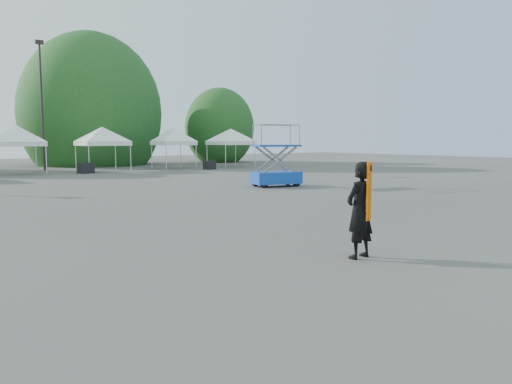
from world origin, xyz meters
TOP-DOWN VIEW (x-y plane):
  - ground at (0.00, 0.00)m, footprint 120.00×120.00m
  - light_pole_east at (3.00, 32.00)m, footprint 0.60×0.25m
  - tree_mid_e at (9.00, 39.00)m, footprint 5.12×5.12m
  - tree_far_e at (22.00, 37.00)m, footprint 3.84×3.84m
  - tent_e at (0.54, 28.70)m, footprint 4.44×4.44m
  - tent_f at (6.42, 28.70)m, footprint 4.68×4.68m
  - tent_g at (12.42, 28.87)m, footprint 4.10×4.10m
  - tent_h at (17.51, 28.04)m, footprint 4.56×4.56m
  - man at (1.01, -1.78)m, footprint 0.76×0.56m
  - scissor_lift at (9.25, 11.27)m, footprint 2.62×1.70m
  - crate_mid at (4.58, 27.03)m, footprint 1.10×0.93m
  - crate_east at (14.15, 26.04)m, footprint 0.99×0.84m

SIDE VIEW (x-z plane):
  - ground at x=0.00m, z-range 0.00..0.00m
  - crate_east at x=14.15m, z-range 0.00..0.67m
  - crate_mid at x=4.58m, z-range 0.00..0.76m
  - man at x=1.01m, z-range 0.00..1.95m
  - scissor_lift at x=9.25m, z-range 0.01..3.14m
  - tent_g at x=12.42m, z-range 1.12..5.00m
  - tent_e at x=0.54m, z-range 1.12..5.00m
  - tent_h at x=17.51m, z-range 1.12..5.00m
  - tent_f at x=6.42m, z-range 1.12..5.00m
  - tree_far_e at x=22.00m, z-range 0.70..6.55m
  - tree_mid_e at x=9.00m, z-range 0.94..8.74m
  - light_pole_east at x=3.00m, z-range 0.62..10.42m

